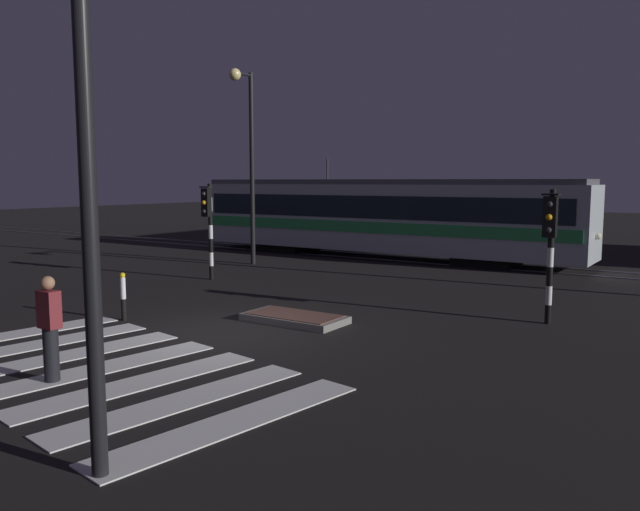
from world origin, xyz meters
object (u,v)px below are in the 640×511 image
traffic_light_corner_far_right (550,236)px  bollard_island_edge (123,296)px  street_lamp_near_kerb (60,69)px  tram (378,216)px  traffic_light_corner_far_left (208,217)px  pedestrian_waiting_at_kerb (50,328)px  street_lamp_trackside_left (247,143)px

traffic_light_corner_far_right → bollard_island_edge: bearing=-149.0°
street_lamp_near_kerb → tram: street_lamp_near_kerb is taller
traffic_light_corner_far_right → bollard_island_edge: size_ratio=2.71×
street_lamp_near_kerb → tram: bearing=109.6°
traffic_light_corner_far_left → pedestrian_waiting_at_kerb: bearing=-60.3°
bollard_island_edge → street_lamp_near_kerb: bearing=-42.5°
street_lamp_near_kerb → bollard_island_edge: 8.98m
traffic_light_corner_far_left → traffic_light_corner_far_right: bearing=-3.0°
street_lamp_trackside_left → street_lamp_near_kerb: bearing=-55.9°
street_lamp_near_kerb → street_lamp_trackside_left: 17.63m
traffic_light_corner_far_left → pedestrian_waiting_at_kerb: 10.55m
traffic_light_corner_far_left → street_lamp_near_kerb: bearing=-52.2°
tram → pedestrian_waiting_at_kerb: (3.54, -17.49, -0.87)m
tram → bollard_island_edge: tram is taller
traffic_light_corner_far_left → pedestrian_waiting_at_kerb: traffic_light_corner_far_left is taller
traffic_light_corner_far_right → pedestrian_waiting_at_kerb: bearing=-122.9°
pedestrian_waiting_at_kerb → bollard_island_edge: size_ratio=1.54×
street_lamp_trackside_left → tram: (2.99, 4.81, -2.83)m
street_lamp_trackside_left → bollard_island_edge: (3.86, -9.07, -4.02)m
street_lamp_trackside_left → pedestrian_waiting_at_kerb: 14.74m
traffic_light_corner_far_right → tram: 12.74m
traffic_light_corner_far_left → bollard_island_edge: traffic_light_corner_far_left is taller
traffic_light_corner_far_left → bollard_island_edge: (2.53, -5.50, -1.49)m
traffic_light_corner_far_right → bollard_island_edge: traffic_light_corner_far_right is taller
pedestrian_waiting_at_kerb → bollard_island_edge: 4.50m
street_lamp_near_kerb → tram: (-6.89, 19.41, -2.52)m
pedestrian_waiting_at_kerb → traffic_light_corner_far_left: bearing=119.7°
bollard_island_edge → pedestrian_waiting_at_kerb: bearing=-53.4°
traffic_light_corner_far_right → street_lamp_near_kerb: (-2.18, -10.46, 2.29)m
street_lamp_trackside_left → tram: bearing=58.1°
traffic_light_corner_far_left → tram: size_ratio=0.18×
traffic_light_corner_far_right → street_lamp_trackside_left: bearing=161.1°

